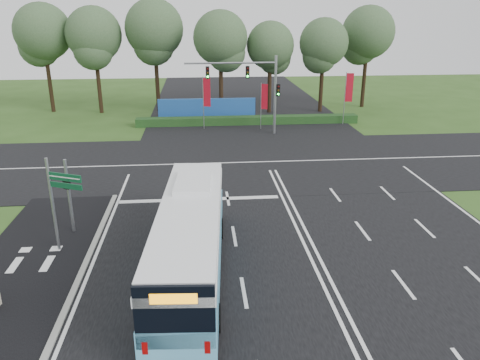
# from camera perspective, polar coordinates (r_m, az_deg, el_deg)

# --- Properties ---
(ground) EXTENTS (120.00, 120.00, 0.00)m
(ground) POSITION_cam_1_polar(r_m,az_deg,el_deg) (24.01, 7.21, -6.56)
(ground) COLOR #2D4D19
(ground) RESTS_ON ground
(road_main) EXTENTS (20.00, 120.00, 0.04)m
(road_main) POSITION_cam_1_polar(r_m,az_deg,el_deg) (24.00, 7.22, -6.52)
(road_main) COLOR black
(road_main) RESTS_ON ground
(road_cross) EXTENTS (120.00, 14.00, 0.05)m
(road_cross) POSITION_cam_1_polar(r_m,az_deg,el_deg) (34.97, 3.15, 2.21)
(road_cross) COLOR black
(road_cross) RESTS_ON ground
(bike_path) EXTENTS (5.00, 18.00, 0.06)m
(bike_path) POSITION_cam_1_polar(r_m,az_deg,el_deg) (22.20, -24.90, -10.68)
(bike_path) COLOR black
(bike_path) RESTS_ON ground
(kerb_strip) EXTENTS (0.25, 18.00, 0.12)m
(kerb_strip) POSITION_cam_1_polar(r_m,az_deg,el_deg) (21.48, -18.78, -10.76)
(kerb_strip) COLOR gray
(kerb_strip) RESTS_ON ground
(city_bus) EXTENTS (3.27, 12.06, 3.42)m
(city_bus) POSITION_cam_1_polar(r_m,az_deg,el_deg) (19.72, -6.06, -7.08)
(city_bus) COLOR #63BBE5
(city_bus) RESTS_ON ground
(pedestrian_signal) EXTENTS (0.36, 0.44, 3.88)m
(pedestrian_signal) POSITION_cam_1_polar(r_m,az_deg,el_deg) (24.64, -20.14, -1.59)
(pedestrian_signal) COLOR gray
(pedestrian_signal) RESTS_ON ground
(street_sign) EXTENTS (1.65, 0.79, 4.57)m
(street_sign) POSITION_cam_1_polar(r_m,az_deg,el_deg) (22.53, -21.32, -1.78)
(street_sign) COLOR gray
(street_sign) RESTS_ON ground
(banner_flag_left) EXTENTS (0.71, 0.24, 4.96)m
(banner_flag_left) POSITION_cam_1_polar(r_m,az_deg,el_deg) (44.36, -4.18, 10.22)
(banner_flag_left) COLOR gray
(banner_flag_left) RESTS_ON ground
(banner_flag_mid) EXTENTS (0.63, 0.24, 4.39)m
(banner_flag_mid) POSITION_cam_1_polar(r_m,az_deg,el_deg) (44.38, 2.89, 9.79)
(banner_flag_mid) COLOR gray
(banner_flag_mid) RESTS_ON ground
(banner_flag_right) EXTENTS (0.75, 0.17, 5.14)m
(banner_flag_right) POSITION_cam_1_polar(r_m,az_deg,el_deg) (47.44, 13.03, 10.54)
(banner_flag_right) COLOR gray
(banner_flag_right) RESTS_ON ground
(traffic_light_gantry) EXTENTS (8.41, 0.28, 7.00)m
(traffic_light_gantry) POSITION_cam_1_polar(r_m,az_deg,el_deg) (42.20, 1.89, 11.75)
(traffic_light_gantry) COLOR gray
(traffic_light_gantry) RESTS_ON ground
(hedge) EXTENTS (22.00, 1.20, 0.80)m
(hedge) POSITION_cam_1_polar(r_m,az_deg,el_deg) (46.86, 0.98, 7.28)
(hedge) COLOR #133515
(hedge) RESTS_ON ground
(blue_hoarding) EXTENTS (10.00, 0.30, 2.20)m
(blue_hoarding) POSITION_cam_1_polar(r_m,az_deg,el_deg) (48.91, -4.04, 8.61)
(blue_hoarding) COLOR #1C4D9B
(blue_hoarding) RESTS_ON ground
(eucalyptus_row) EXTENTS (41.44, 9.18, 12.00)m
(eucalyptus_row) POSITION_cam_1_polar(r_m,az_deg,el_deg) (52.42, -4.87, 17.18)
(eucalyptus_row) COLOR black
(eucalyptus_row) RESTS_ON ground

